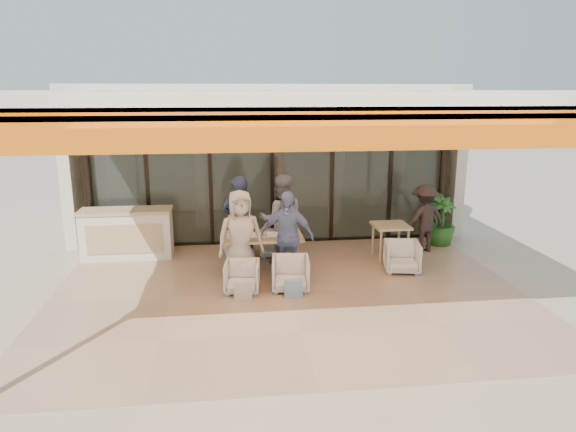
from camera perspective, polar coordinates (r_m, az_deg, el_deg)
name	(u,v)px	position (r m, az deg, el deg)	size (l,w,h in m)	color
ground	(289,293)	(8.92, 0.06, -8.60)	(70.00, 70.00, 0.00)	#C6B293
terrace_floor	(289,293)	(8.92, 0.06, -8.57)	(8.00, 6.00, 0.01)	tan
terrace_structure	(291,100)	(7.98, 0.30, 12.72)	(8.00, 6.00, 3.40)	silver
glass_storefront	(272,174)	(11.37, -1.78, 4.72)	(8.08, 0.10, 3.20)	#9EADA3
interior_block	(264,136)	(13.58, -2.66, 8.90)	(9.05, 3.62, 3.52)	silver
host_counter	(127,233)	(11.06, -17.44, -1.86)	(1.85, 0.65, 1.04)	silver
dining_table	(262,238)	(9.71, -2.92, -2.42)	(1.50, 0.90, 0.93)	tan
chair_far_left	(239,244)	(10.71, -5.47, -3.09)	(0.57, 0.54, 0.59)	white
chair_far_right	(279,240)	(10.74, -0.99, -2.64)	(0.69, 0.64, 0.71)	white
chair_near_left	(242,276)	(8.91, -5.13, -6.61)	(0.59, 0.55, 0.60)	white
chair_near_right	(290,272)	(8.96, 0.28, -6.25)	(0.64, 0.60, 0.66)	white
diner_navy	(239,221)	(10.06, -5.47, -0.59)	(0.66, 0.43, 1.81)	#1B253C
diner_grey	(282,220)	(10.12, -0.71, -0.42)	(0.89, 0.69, 1.82)	slate
diner_cream	(240,237)	(9.21, -5.31, -2.32)	(0.83, 0.54, 1.70)	beige
diner_periwinkle	(287,236)	(9.27, -0.11, -2.26)	(0.98, 0.41, 1.67)	#7181BC
tote_bag_cream	(243,292)	(8.58, -5.02, -8.36)	(0.30, 0.10, 0.34)	silver
tote_bag_blue	(293,289)	(8.65, 0.61, -8.14)	(0.30, 0.10, 0.34)	#99BFD8
side_table	(391,229)	(10.65, 11.33, -1.48)	(0.70, 0.70, 0.74)	tan
side_chair	(402,255)	(10.06, 12.56, -4.29)	(0.64, 0.60, 0.66)	white
standing_woman	(425,219)	(11.28, 14.96, -0.28)	(0.96, 0.55, 1.48)	black
potted_palm	(441,221)	(11.90, 16.63, -0.51)	(0.64, 0.64, 1.14)	#1E5919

